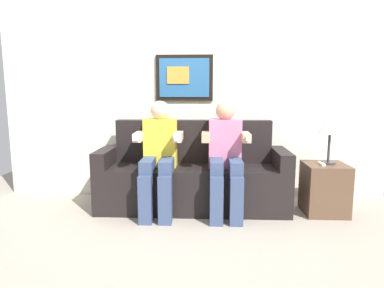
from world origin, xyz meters
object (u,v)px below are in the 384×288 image
(couch, at_px, (193,178))
(spare_remote_on_table, at_px, (322,164))
(person_on_left, at_px, (159,153))
(table_lamp, at_px, (330,127))
(person_on_right, at_px, (225,154))
(side_table_right, at_px, (324,189))

(couch, distance_m, spare_remote_on_table, 1.28)
(person_on_left, height_order, table_lamp, person_on_left)
(person_on_left, height_order, person_on_right, same)
(person_on_left, xyz_separation_m, side_table_right, (1.64, 0.06, -0.36))
(couch, bearing_deg, side_table_right, -4.62)
(couch, relative_size, person_on_right, 1.73)
(side_table_right, bearing_deg, couch, 175.38)
(person_on_left, distance_m, person_on_right, 0.65)
(person_on_left, distance_m, spare_remote_on_table, 1.58)
(person_on_right, distance_m, table_lamp, 1.04)
(person_on_left, bearing_deg, spare_remote_on_table, 0.78)
(person_on_right, bearing_deg, spare_remote_on_table, 1.29)
(side_table_right, bearing_deg, person_on_right, -176.46)
(couch, relative_size, person_on_left, 1.73)
(spare_remote_on_table, bearing_deg, couch, 173.37)
(couch, distance_m, person_on_right, 0.47)
(table_lamp, xyz_separation_m, spare_remote_on_table, (-0.08, -0.05, -0.35))
(person_on_right, bearing_deg, couch, 152.76)
(table_lamp, relative_size, spare_remote_on_table, 3.54)
(person_on_left, xyz_separation_m, table_lamp, (1.66, 0.07, 0.25))
(couch, bearing_deg, person_on_right, -27.24)
(person_on_left, relative_size, side_table_right, 2.22)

